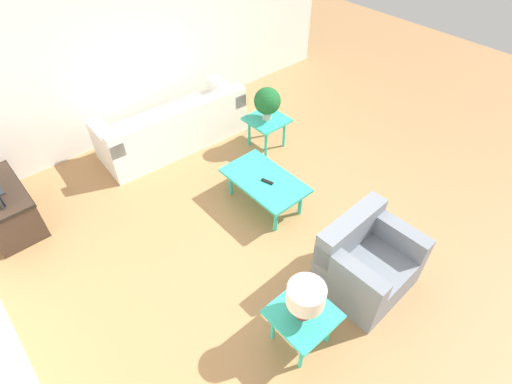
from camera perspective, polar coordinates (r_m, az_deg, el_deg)
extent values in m
plane|color=#A87A4C|center=(5.02, 3.91, -4.37)|extent=(14.00, 14.00, 0.00)
cube|color=white|center=(6.36, -16.34, 20.04)|extent=(0.12, 7.20, 2.70)
cube|color=white|center=(6.25, -11.74, 8.54)|extent=(0.92, 2.23, 0.44)
cube|color=white|center=(5.82, -10.77, 10.28)|extent=(0.31, 2.20, 0.31)
cube|color=white|center=(6.49, -4.35, 14.15)|extent=(0.82, 0.24, 0.20)
cube|color=white|center=(5.80, -20.74, 7.29)|extent=(0.82, 0.24, 0.20)
cube|color=slate|center=(4.44, 15.52, -10.88)|extent=(0.81, 0.92, 0.43)
cube|color=slate|center=(4.20, 13.38, -5.33)|extent=(0.22, 0.91, 0.40)
cube|color=slate|center=(3.96, 13.30, -11.09)|extent=(0.79, 0.18, 0.26)
cube|color=slate|center=(4.41, 19.14, -5.38)|extent=(0.79, 0.18, 0.26)
cube|color=#2DB79E|center=(4.97, 1.26, 1.70)|extent=(1.08, 0.63, 0.04)
cylinder|color=#2DB79E|center=(5.01, 6.35, -1.51)|extent=(0.05, 0.05, 0.38)
cylinder|color=#2DB79E|center=(5.46, -0.20, 3.31)|extent=(0.05, 0.05, 0.38)
cylinder|color=#2DB79E|center=(4.79, 2.83, -3.88)|extent=(0.05, 0.05, 0.38)
cylinder|color=#2DB79E|center=(5.26, -3.67, 1.34)|extent=(0.05, 0.05, 0.38)
cube|color=#2DB79E|center=(5.94, 1.57, 10.29)|extent=(0.55, 0.55, 0.04)
cylinder|color=#2DB79E|center=(6.08, 4.03, 8.29)|extent=(0.04, 0.04, 0.44)
cylinder|color=#2DB79E|center=(6.29, 1.63, 9.77)|extent=(0.04, 0.04, 0.44)
cylinder|color=#2DB79E|center=(5.86, 1.41, 6.92)|extent=(0.04, 0.04, 0.44)
cylinder|color=#2DB79E|center=(6.09, -0.97, 8.49)|extent=(0.04, 0.04, 0.44)
cube|color=#2DB79E|center=(3.76, 6.74, -16.97)|extent=(0.55, 0.55, 0.04)
cylinder|color=#2DB79E|center=(4.00, 10.41, -18.72)|extent=(0.04, 0.04, 0.44)
cylinder|color=#2DB79E|center=(4.10, 6.37, -15.44)|extent=(0.04, 0.04, 0.44)
cylinder|color=#2DB79E|center=(3.85, 6.52, -22.14)|extent=(0.04, 0.04, 0.44)
cylinder|color=#2DB79E|center=(3.96, 2.44, -18.56)|extent=(0.04, 0.04, 0.44)
cube|color=#38281E|center=(5.68, -32.19, -1.90)|extent=(1.03, 0.54, 0.54)
cylinder|color=#B2ADA3|center=(5.90, 1.58, 10.96)|extent=(0.13, 0.13, 0.13)
sphere|color=#195B28|center=(5.78, 1.63, 12.88)|extent=(0.39, 0.39, 0.39)
cylinder|color=red|center=(3.66, 6.89, -16.08)|extent=(0.15, 0.15, 0.20)
cylinder|color=beige|center=(3.49, 7.16, -14.44)|extent=(0.34, 0.34, 0.20)
cube|color=black|center=(4.91, 1.62, 1.51)|extent=(0.16, 0.08, 0.02)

